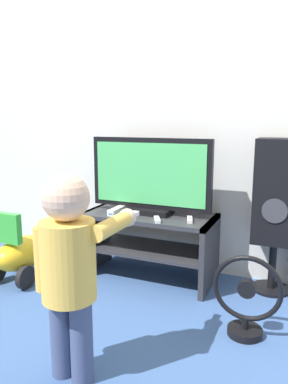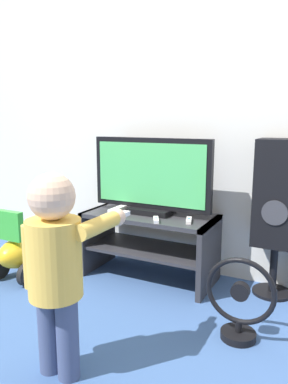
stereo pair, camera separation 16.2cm
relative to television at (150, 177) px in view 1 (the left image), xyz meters
name	(u,v)px [view 1 (the left image)]	position (x,y,z in m)	size (l,w,h in m)	color
ground_plane	(136,289)	(0.00, -0.25, -0.76)	(16.00, 16.00, 0.00)	#38568C
wall_back	(165,102)	(0.00, 0.29, 0.54)	(10.00, 0.06, 2.60)	silver
tv_stand	(149,236)	(0.00, -0.02, -0.44)	(0.96, 0.46, 0.49)	#2D2D33
television	(150,177)	(0.00, 0.00, 0.00)	(0.91, 0.20, 0.55)	black
game_console	(116,211)	(-0.22, -0.11, -0.25)	(0.05, 0.19, 0.04)	white
remote_primary	(190,220)	(0.33, -0.10, -0.26)	(0.07, 0.13, 0.03)	white
remote_secondary	(157,220)	(0.13, -0.18, -0.26)	(0.09, 0.13, 0.03)	white
child	(70,261)	(0.12, -1.19, -0.20)	(0.36, 0.52, 0.95)	#3F4C72
speaker_tower	(277,195)	(0.87, 0.11, -0.09)	(0.29, 0.26, 1.05)	black
floor_fan	(247,300)	(0.79, -0.53, -0.55)	(0.38, 0.19, 0.46)	black
ride_on_toy	(22,253)	(-0.85, -0.43, -0.56)	(0.31, 0.48, 0.53)	gold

